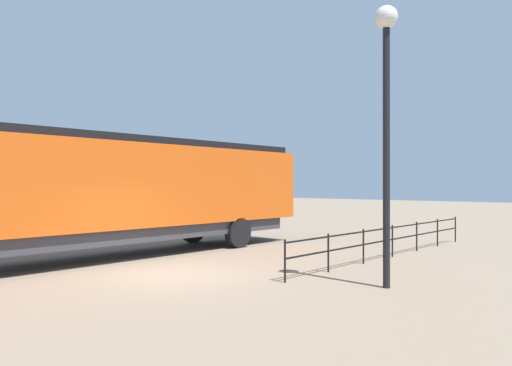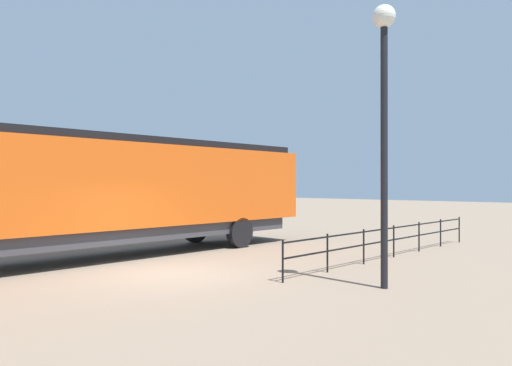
# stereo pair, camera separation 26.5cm
# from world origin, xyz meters

# --- Properties ---
(ground_plane) EXTENTS (120.00, 120.00, 0.00)m
(ground_plane) POSITION_xyz_m (0.00, 0.00, 0.00)
(ground_plane) COLOR #84705B
(locomotive) EXTENTS (2.81, 17.50, 3.84)m
(locomotive) POSITION_xyz_m (-3.77, 0.02, 2.18)
(locomotive) COLOR #D15114
(locomotive) RESTS_ON ground_plane
(lamp_post) EXTENTS (0.52, 0.52, 6.36)m
(lamp_post) POSITION_xyz_m (4.88, 2.16, 4.47)
(lamp_post) COLOR black
(lamp_post) RESTS_ON ground_plane
(platform_fence) EXTENTS (0.05, 11.17, 1.02)m
(platform_fence) POSITION_xyz_m (2.79, 6.67, 0.67)
(platform_fence) COLOR black
(platform_fence) RESTS_ON ground_plane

